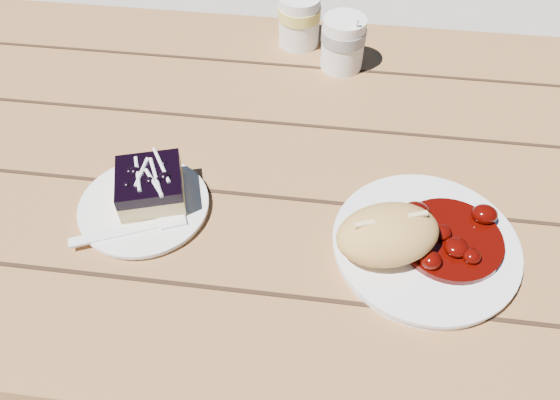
# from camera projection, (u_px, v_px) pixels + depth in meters

# --- Properties ---
(ground) EXTENTS (60.00, 60.00, 0.00)m
(ground) POSITION_uv_depth(u_px,v_px,m) (288.00, 367.00, 1.40)
(ground) COLOR #A5A195
(ground) RESTS_ON ground
(picnic_table) EXTENTS (2.00, 1.55, 0.75)m
(picnic_table) POSITION_uv_depth(u_px,v_px,m) (291.00, 225.00, 0.96)
(picnic_table) COLOR brown
(picnic_table) RESTS_ON ground
(main_plate) EXTENTS (0.24, 0.24, 0.02)m
(main_plate) POSITION_uv_depth(u_px,v_px,m) (425.00, 246.00, 0.72)
(main_plate) COLOR white
(main_plate) RESTS_ON picnic_table
(goulash_stew) EXTENTS (0.14, 0.14, 0.04)m
(goulash_stew) POSITION_uv_depth(u_px,v_px,m) (453.00, 232.00, 0.70)
(goulash_stew) COLOR #440502
(goulash_stew) RESTS_ON main_plate
(bread_roll) EXTENTS (0.15, 0.13, 0.07)m
(bread_roll) POSITION_uv_depth(u_px,v_px,m) (388.00, 234.00, 0.68)
(bread_roll) COLOR tan
(bread_roll) RESTS_ON main_plate
(dessert_plate) EXTENTS (0.18, 0.18, 0.01)m
(dessert_plate) POSITION_uv_depth(u_px,v_px,m) (144.00, 207.00, 0.77)
(dessert_plate) COLOR white
(dessert_plate) RESTS_ON picnic_table
(blueberry_cake) EXTENTS (0.11, 0.11, 0.05)m
(blueberry_cake) POSITION_uv_depth(u_px,v_px,m) (150.00, 185.00, 0.75)
(blueberry_cake) COLOR tan
(blueberry_cake) RESTS_ON dessert_plate
(fork_dessert) EXTENTS (0.16, 0.09, 0.00)m
(fork_dessert) POSITION_uv_depth(u_px,v_px,m) (117.00, 233.00, 0.73)
(fork_dessert) COLOR white
(fork_dessert) RESTS_ON dessert_plate
(coffee_cup) EXTENTS (0.08, 0.08, 0.09)m
(coffee_cup) POSITION_uv_depth(u_px,v_px,m) (343.00, 43.00, 0.96)
(coffee_cup) COLOR white
(coffee_cup) RESTS_ON picnic_table
(second_cup) EXTENTS (0.08, 0.08, 0.09)m
(second_cup) POSITION_uv_depth(u_px,v_px,m) (299.00, 21.00, 1.01)
(second_cup) COLOR white
(second_cup) RESTS_ON picnic_table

